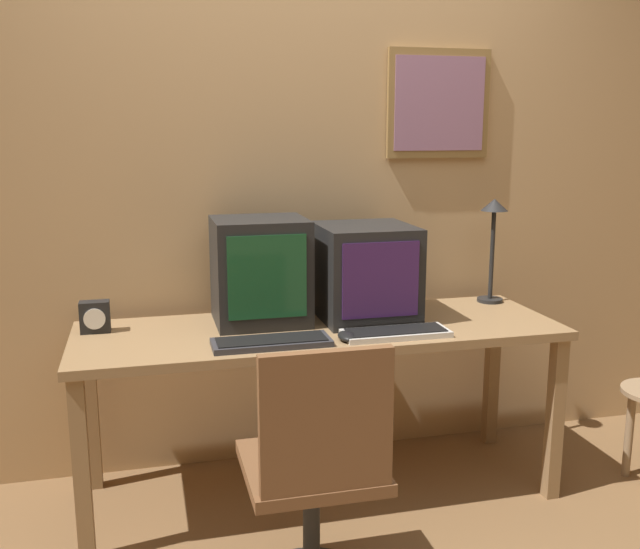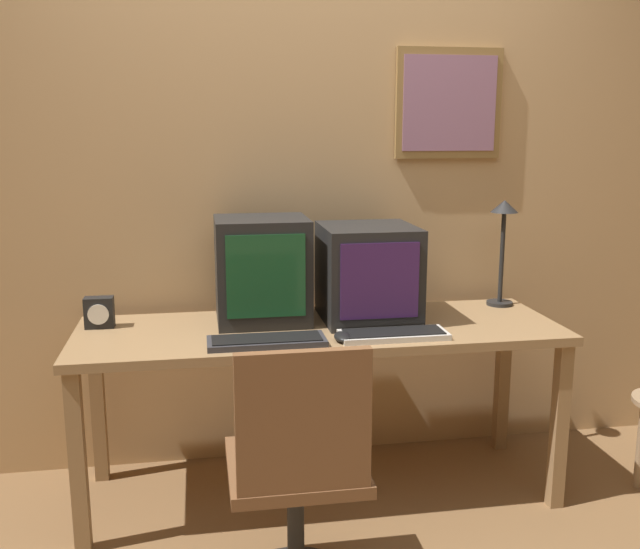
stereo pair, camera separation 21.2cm
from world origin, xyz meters
TOP-DOWN VIEW (x-y plane):
  - wall_back at (0.00, 1.26)m, footprint 8.00×0.08m
  - desk at (0.00, 0.84)m, footprint 1.95×0.64m
  - monitor_left at (-0.22, 0.97)m, footprint 0.38×0.35m
  - monitor_right at (0.22, 0.93)m, footprint 0.38×0.41m
  - keyboard_main at (-0.24, 0.64)m, footprint 0.44×0.16m
  - keyboard_side at (0.25, 0.64)m, footprint 0.41×0.15m
  - mouse_near_keyboard at (0.05, 0.63)m, footprint 0.07×0.11m
  - desk_clock at (-0.88, 0.98)m, footprint 0.11×0.07m
  - desk_lamp at (0.86, 1.06)m, footprint 0.12×0.12m
  - office_chair at (-0.19, 0.13)m, footprint 0.45×0.45m

SIDE VIEW (x-z plane):
  - office_chair at x=-0.19m, z-range -0.06..0.85m
  - desk at x=0.00m, z-range 0.29..1.01m
  - keyboard_main at x=-0.24m, z-range 0.73..0.75m
  - keyboard_side at x=0.25m, z-range 0.73..0.75m
  - mouse_near_keyboard at x=0.05m, z-range 0.73..0.76m
  - desk_clock at x=-0.88m, z-range 0.73..0.85m
  - monitor_right at x=0.22m, z-range 0.73..1.12m
  - monitor_left at x=-0.22m, z-range 0.73..1.16m
  - desk_lamp at x=0.86m, z-range 0.83..1.30m
  - wall_back at x=0.00m, z-range 0.00..2.60m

